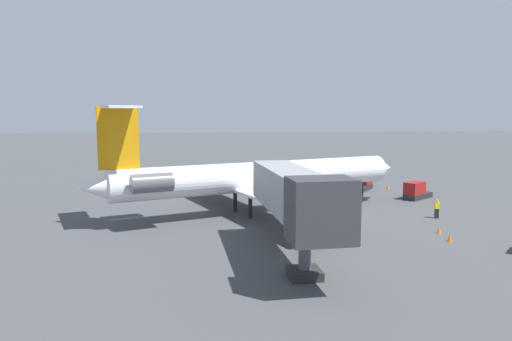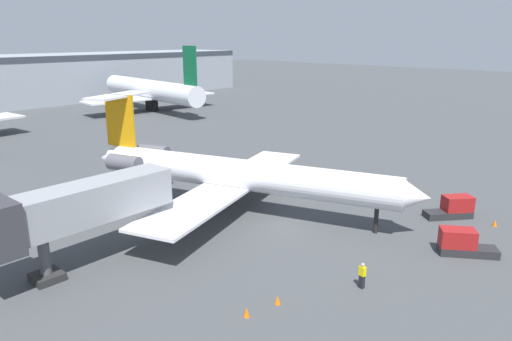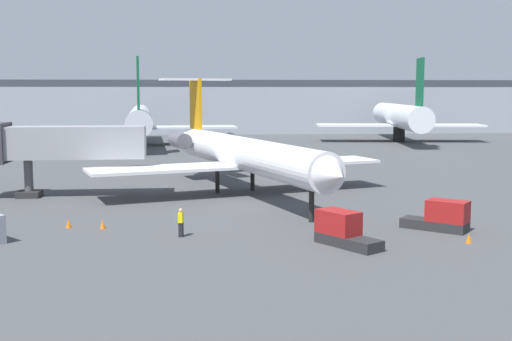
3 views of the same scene
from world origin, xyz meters
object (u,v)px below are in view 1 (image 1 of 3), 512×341
Objects in this scene: regional_jet at (253,176)px; jet_bridge at (297,197)px; baggage_tug_trailing at (364,183)px; traffic_cone_far at (450,238)px; baggage_tug_lead at (416,191)px; traffic_cone_near at (439,230)px; traffic_cone_mid at (388,186)px; ground_crew_marshaller at (437,209)px.

jet_bridge is (-15.33, -0.48, 0.83)m from regional_jet.
baggage_tug_trailing is 7.24× the size of traffic_cone_far.
traffic_cone_near is (-14.00, 5.38, -0.56)m from baggage_tug_lead.
regional_jet is 56.07× the size of traffic_cone_mid.
baggage_tug_lead is at bearing -154.41° from baggage_tug_trailing.
regional_jet is at bearing 55.12° from traffic_cone_near.
baggage_tug_trailing is at bearing 25.59° from baggage_tug_lead.
baggage_tug_lead is (9.04, -2.75, -0.02)m from ground_crew_marshaller.
traffic_cone_mid is at bearing -0.52° from baggage_tug_lead.
ground_crew_marshaller is at bearing 163.08° from baggage_tug_lead.
baggage_tug_trailing is 20.95m from traffic_cone_near.
jet_bridge is at bearing 125.93° from ground_crew_marshaller.
traffic_cone_far is at bearing -131.69° from regional_jet.
regional_jet is 19.35m from baggage_tug_lead.
jet_bridge is 14.67m from traffic_cone_near.
regional_jet is at bearing 75.04° from ground_crew_marshaller.
traffic_cone_far is at bearing 173.76° from baggage_tug_trailing.
traffic_cone_near is at bearing 174.24° from baggage_tug_trailing.
regional_jet is 17.38m from traffic_cone_far.
jet_bridge reaches higher than baggage_tug_lead.
ground_crew_marshaller is 3.07× the size of traffic_cone_near.
traffic_cone_mid is at bearing -14.41° from traffic_cone_near.
traffic_cone_mid is at bearing -84.05° from baggage_tug_trailing.
traffic_cone_near is (-20.84, 2.10, -0.56)m from baggage_tug_trailing.
jet_bridge is at bearing 138.10° from baggage_tug_lead.
baggage_tug_lead is at bearing -41.90° from jet_bridge.
ground_crew_marshaller is 0.42× the size of baggage_tug_trailing.
baggage_tug_lead reaches higher than traffic_cone_near.
ground_crew_marshaller is at bearing -54.07° from jet_bridge.
regional_jet is 7.53× the size of baggage_tug_lead.
baggage_tug_trailing reaches higher than ground_crew_marshaller.
traffic_cone_near is 2.22m from traffic_cone_far.
ground_crew_marshaller is at bearing -178.09° from baggage_tug_trailing.
baggage_tug_trailing is 3.41m from traffic_cone_mid.
traffic_cone_near is at bearing -10.78° from traffic_cone_far.
traffic_cone_mid is (16.23, -2.81, -0.58)m from ground_crew_marshaller.
baggage_tug_lead is 7.44× the size of traffic_cone_near.
ground_crew_marshaller is 9.44m from baggage_tug_lead.
jet_bridge reaches higher than baggage_tug_trailing.
ground_crew_marshaller reaches higher than traffic_cone_near.
traffic_cone_mid is (7.19, -0.06, -0.56)m from baggage_tug_lead.
ground_crew_marshaller is at bearing -104.96° from regional_jet.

